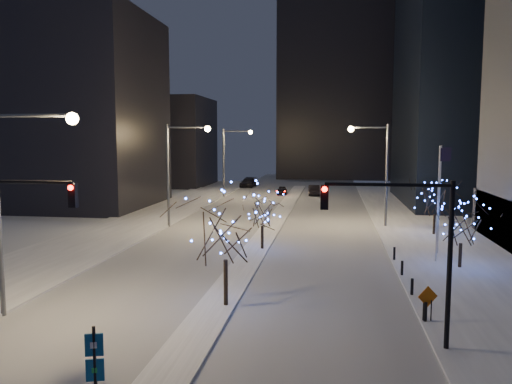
% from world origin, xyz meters
% --- Properties ---
extents(ground, '(160.00, 160.00, 0.00)m').
position_xyz_m(ground, '(0.00, 0.00, 0.00)').
color(ground, white).
rests_on(ground, ground).
extents(road, '(20.00, 130.00, 0.02)m').
position_xyz_m(road, '(0.00, 35.00, 0.01)').
color(road, '#B0B5C0').
rests_on(road, ground).
extents(median, '(2.00, 80.00, 0.15)m').
position_xyz_m(median, '(0.00, 30.00, 0.07)').
color(median, white).
rests_on(median, ground).
extents(east_sidewalk, '(10.00, 90.00, 0.15)m').
position_xyz_m(east_sidewalk, '(15.00, 20.00, 0.07)').
color(east_sidewalk, white).
rests_on(east_sidewalk, ground).
extents(west_sidewalk, '(8.00, 90.00, 0.15)m').
position_xyz_m(west_sidewalk, '(-14.00, 20.00, 0.07)').
color(west_sidewalk, white).
rests_on(west_sidewalk, ground).
extents(filler_west_near, '(22.00, 18.00, 24.00)m').
position_xyz_m(filler_west_near, '(-28.00, 40.00, 12.00)').
color(filler_west_near, black).
rests_on(filler_west_near, ground).
extents(filler_west_far, '(18.00, 16.00, 16.00)m').
position_xyz_m(filler_west_far, '(-26.00, 70.00, 8.00)').
color(filler_west_far, black).
rests_on(filler_west_far, ground).
extents(horizon_block, '(24.00, 14.00, 42.00)m').
position_xyz_m(horizon_block, '(6.00, 92.00, 21.00)').
color(horizon_block, black).
rests_on(horizon_block, ground).
extents(street_lamp_w_near, '(4.40, 0.56, 10.00)m').
position_xyz_m(street_lamp_w_near, '(-8.94, 2.00, 6.50)').
color(street_lamp_w_near, '#595E66').
rests_on(street_lamp_w_near, ground).
extents(street_lamp_w_mid, '(4.40, 0.56, 10.00)m').
position_xyz_m(street_lamp_w_mid, '(-8.94, 27.00, 6.50)').
color(street_lamp_w_mid, '#595E66').
rests_on(street_lamp_w_mid, ground).
extents(street_lamp_w_far, '(4.40, 0.56, 10.00)m').
position_xyz_m(street_lamp_w_far, '(-8.94, 52.00, 6.50)').
color(street_lamp_w_far, '#595E66').
rests_on(street_lamp_w_far, ground).
extents(street_lamp_east, '(3.90, 0.56, 10.00)m').
position_xyz_m(street_lamp_east, '(10.08, 30.00, 6.45)').
color(street_lamp_east, '#595E66').
rests_on(street_lamp_east, ground).
extents(traffic_signal_west, '(5.26, 0.43, 7.00)m').
position_xyz_m(traffic_signal_west, '(-8.44, -0.00, 4.76)').
color(traffic_signal_west, black).
rests_on(traffic_signal_west, ground).
extents(traffic_signal_east, '(5.26, 0.43, 7.00)m').
position_xyz_m(traffic_signal_east, '(8.94, 1.00, 4.76)').
color(traffic_signal_east, black).
rests_on(traffic_signal_east, ground).
extents(flagpoles, '(1.35, 2.60, 8.00)m').
position_xyz_m(flagpoles, '(13.37, 17.25, 4.80)').
color(flagpoles, silver).
rests_on(flagpoles, east_sidewalk).
extents(bollards, '(0.16, 12.16, 0.90)m').
position_xyz_m(bollards, '(10.20, 10.00, 0.60)').
color(bollards, black).
rests_on(bollards, east_sidewalk).
extents(car_near, '(1.76, 3.81, 1.26)m').
position_xyz_m(car_near, '(-1.88, 57.12, 0.63)').
color(car_near, black).
rests_on(car_near, ground).
extents(car_mid, '(1.95, 4.88, 1.58)m').
position_xyz_m(car_mid, '(3.05, 56.81, 0.79)').
color(car_mid, black).
rests_on(car_mid, ground).
extents(car_far, '(2.51, 5.74, 1.64)m').
position_xyz_m(car_far, '(-9.00, 67.78, 0.82)').
color(car_far, black).
rests_on(car_far, ground).
extents(holiday_tree_median_near, '(6.10, 6.10, 6.15)m').
position_xyz_m(holiday_tree_median_near, '(0.50, 4.85, 4.22)').
color(holiday_tree_median_near, black).
rests_on(holiday_tree_median_near, median).
extents(holiday_tree_median_far, '(3.84, 3.84, 4.51)m').
position_xyz_m(holiday_tree_median_far, '(0.50, 18.19, 3.16)').
color(holiday_tree_median_far, black).
rests_on(holiday_tree_median_far, median).
extents(holiday_tree_plaza_near, '(4.76, 4.76, 4.62)m').
position_xyz_m(holiday_tree_plaza_near, '(14.26, 14.59, 3.12)').
color(holiday_tree_plaza_near, black).
rests_on(holiday_tree_plaza_near, east_sidewalk).
extents(holiday_tree_plaza_far, '(4.81, 4.81, 5.10)m').
position_xyz_m(holiday_tree_plaza_far, '(14.84, 26.32, 3.44)').
color(holiday_tree_plaza_far, black).
rests_on(holiday_tree_plaza_far, east_sidewalk).
extents(wayfinding_sign, '(0.54, 0.22, 3.06)m').
position_xyz_m(wayfinding_sign, '(-1.18, -6.00, 1.88)').
color(wayfinding_sign, black).
rests_on(wayfinding_sign, ground).
extents(construction_sign, '(0.95, 0.39, 1.66)m').
position_xyz_m(construction_sign, '(10.30, 4.11, 1.15)').
color(construction_sign, black).
rests_on(construction_sign, east_sidewalk).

